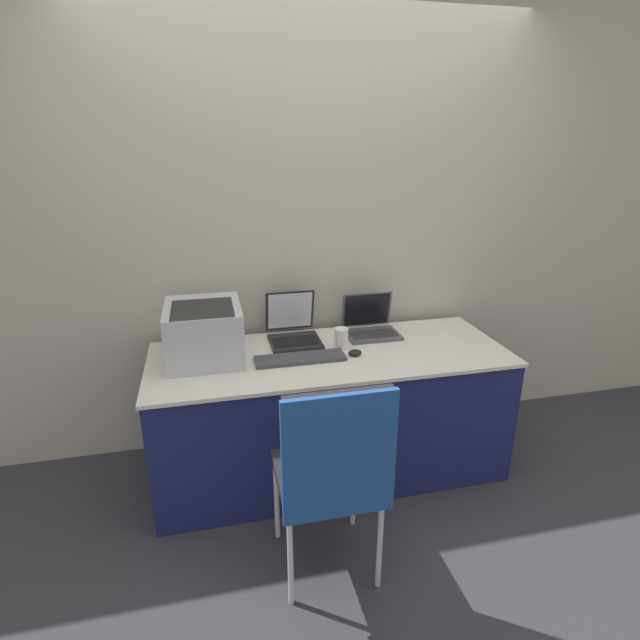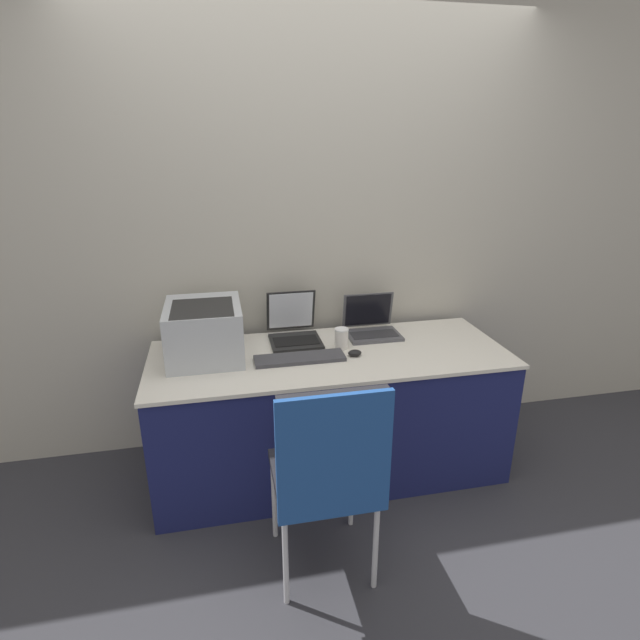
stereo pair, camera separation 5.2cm
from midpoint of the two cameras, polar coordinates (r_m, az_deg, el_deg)
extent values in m
plane|color=#333338|center=(2.80, 2.42, -20.55)|extent=(14.00, 14.00, 0.00)
cube|color=#B7B2A3|center=(2.97, -1.47, 9.94)|extent=(8.00, 0.05, 2.60)
cube|color=#191E51|center=(2.87, 0.59, -10.61)|extent=(1.91, 0.72, 0.71)
cube|color=silver|center=(2.71, 0.62, -3.96)|extent=(1.93, 0.74, 0.02)
cube|color=#B2B7BC|center=(2.67, -13.63, -1.34)|extent=(0.38, 0.44, 0.29)
cube|color=black|center=(2.59, -13.84, 0.74)|extent=(0.31, 0.33, 0.05)
cube|color=black|center=(2.83, -3.37, -2.51)|extent=(0.28, 0.26, 0.02)
cube|color=black|center=(2.81, -3.33, -2.41)|extent=(0.25, 0.14, 0.00)
cube|color=black|center=(2.93, -3.98, 1.08)|extent=(0.28, 0.07, 0.25)
cube|color=silver|center=(2.92, -3.96, 1.07)|extent=(0.26, 0.06, 0.22)
cube|color=#4C4C51|center=(2.93, 5.54, -1.70)|extent=(0.31, 0.22, 0.02)
cube|color=#2D2D30|center=(2.92, 5.61, -1.58)|extent=(0.27, 0.12, 0.00)
cube|color=#4C4C51|center=(3.01, 4.84, 1.21)|extent=(0.31, 0.04, 0.21)
cube|color=black|center=(3.00, 4.88, 1.19)|extent=(0.27, 0.03, 0.19)
cube|color=#3D3D42|center=(2.61, -2.84, -4.41)|extent=(0.47, 0.14, 0.02)
cylinder|color=white|center=(2.74, 1.91, -2.19)|extent=(0.07, 0.07, 0.11)
cylinder|color=white|center=(2.72, 1.92, -1.06)|extent=(0.08, 0.08, 0.01)
ellipsoid|color=black|center=(2.67, 3.46, -3.76)|extent=(0.07, 0.05, 0.03)
cube|color=black|center=(2.24, -0.06, -17.28)|extent=(0.42, 0.42, 0.04)
cube|color=black|center=(1.93, 1.27, -14.48)|extent=(0.42, 0.03, 0.48)
cylinder|color=silver|center=(2.51, -5.62, -19.65)|extent=(0.02, 0.02, 0.44)
cylinder|color=silver|center=(2.57, 3.30, -18.47)|extent=(0.02, 0.02, 0.44)
cylinder|color=silver|center=(2.23, -4.14, -25.78)|extent=(0.02, 0.02, 0.44)
cylinder|color=silver|center=(2.30, 6.20, -24.15)|extent=(0.02, 0.02, 0.44)
cube|color=#1E478C|center=(1.92, 1.47, -15.51)|extent=(0.44, 0.02, 0.53)
camera|label=1|loc=(0.03, -90.56, -0.20)|focal=28.00mm
camera|label=2|loc=(0.03, 89.44, 0.20)|focal=28.00mm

